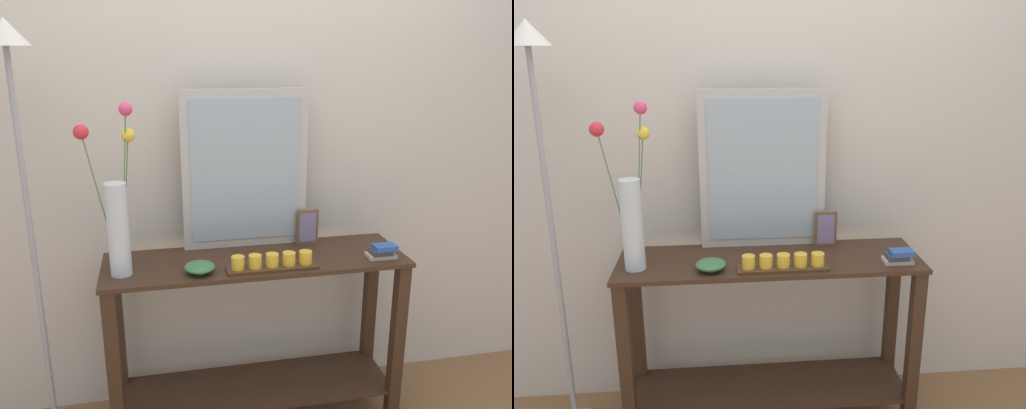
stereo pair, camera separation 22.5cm
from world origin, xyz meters
TOP-DOWN VIEW (x-y plane):
  - wall_back at (0.00, 0.32)m, footprint 6.40×0.08m
  - console_table at (0.00, 0.00)m, footprint 1.35×0.40m
  - mirror_leaning at (-0.02, 0.17)m, footprint 0.58×0.03m
  - tall_vase_left at (-0.58, -0.05)m, footprint 0.23×0.13m
  - candle_tray at (0.04, -0.13)m, footprint 0.39×0.09m
  - picture_frame_small at (0.28, 0.13)m, footprint 0.11×0.01m
  - decorative_bowl at (-0.26, -0.11)m, footprint 0.13×0.13m
  - book_stack at (0.56, -0.11)m, footprint 0.13×0.09m
  - floor_lamp at (-0.93, 0.01)m, footprint 0.24×0.24m

SIDE VIEW (x-z plane):
  - console_table at x=0.00m, z-range 0.08..0.93m
  - decorative_bowl at x=-0.26m, z-range 0.86..0.90m
  - candle_tray at x=0.04m, z-range 0.85..0.91m
  - book_stack at x=0.56m, z-range 0.85..0.91m
  - picture_frame_small at x=0.28m, z-range 0.85..1.02m
  - tall_vase_left at x=-0.58m, z-range 0.76..1.46m
  - mirror_leaning at x=-0.02m, z-range 0.85..1.59m
  - floor_lamp at x=-0.93m, z-range 0.33..2.19m
  - wall_back at x=0.00m, z-range 0.00..2.70m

